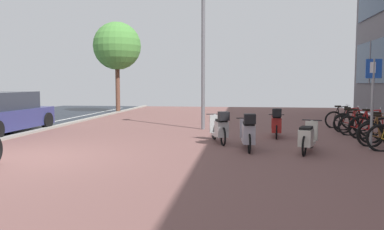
{
  "coord_description": "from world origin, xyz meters",
  "views": [
    {
      "loc": [
        4.91,
        -8.08,
        1.74
      ],
      "look_at": [
        3.64,
        1.52,
        0.93
      ],
      "focal_mm": 35.41,
      "sensor_mm": 36.0,
      "label": 1
    }
  ],
  "objects_px": {
    "bicycle_rack_03": "(372,128)",
    "bicycle_rack_07": "(342,120)",
    "bicycle_rack_05": "(352,124)",
    "parking_sign": "(373,94)",
    "bicycle_rack_06": "(352,122)",
    "bicycle_rack_01": "(383,135)",
    "scooter_near": "(277,124)",
    "scooter_far": "(248,133)",
    "bicycle_rack_04": "(359,126)",
    "scooter_mid": "(220,128)",
    "street_tree": "(117,46)",
    "parked_car_near": "(1,114)",
    "bicycle_rack_02": "(383,131)",
    "scooter_extra": "(307,138)",
    "lamp_post": "(203,47)"
  },
  "relations": [
    {
      "from": "bicycle_rack_03",
      "to": "bicycle_rack_07",
      "type": "relative_size",
      "value": 1.04
    },
    {
      "from": "bicycle_rack_05",
      "to": "parking_sign",
      "type": "xyz_separation_m",
      "value": [
        -0.45,
        -3.36,
        1.15
      ]
    },
    {
      "from": "bicycle_rack_06",
      "to": "bicycle_rack_01",
      "type": "bearing_deg",
      "value": -93.39
    },
    {
      "from": "scooter_near",
      "to": "scooter_far",
      "type": "relative_size",
      "value": 0.88
    },
    {
      "from": "bicycle_rack_04",
      "to": "bicycle_rack_07",
      "type": "height_order",
      "value": "bicycle_rack_04"
    },
    {
      "from": "bicycle_rack_04",
      "to": "scooter_mid",
      "type": "height_order",
      "value": "scooter_mid"
    },
    {
      "from": "bicycle_rack_06",
      "to": "street_tree",
      "type": "distance_m",
      "value": 13.96
    },
    {
      "from": "parking_sign",
      "to": "parked_car_near",
      "type": "bearing_deg",
      "value": 171.77
    },
    {
      "from": "bicycle_rack_05",
      "to": "bicycle_rack_01",
      "type": "bearing_deg",
      "value": -90.62
    },
    {
      "from": "bicycle_rack_02",
      "to": "scooter_far",
      "type": "height_order",
      "value": "scooter_far"
    },
    {
      "from": "bicycle_rack_04",
      "to": "scooter_near",
      "type": "relative_size",
      "value": 0.8
    },
    {
      "from": "bicycle_rack_06",
      "to": "scooter_far",
      "type": "xyz_separation_m",
      "value": [
        -3.87,
        -4.69,
        0.12
      ]
    },
    {
      "from": "scooter_far",
      "to": "parking_sign",
      "type": "xyz_separation_m",
      "value": [
        3.23,
        0.58,
        1.02
      ]
    },
    {
      "from": "bicycle_rack_05",
      "to": "scooter_far",
      "type": "xyz_separation_m",
      "value": [
        -3.68,
        -3.93,
        0.13
      ]
    },
    {
      "from": "scooter_near",
      "to": "scooter_far",
      "type": "bearing_deg",
      "value": -110.77
    },
    {
      "from": "bicycle_rack_04",
      "to": "bicycle_rack_01",
      "type": "bearing_deg",
      "value": -91.0
    },
    {
      "from": "street_tree",
      "to": "bicycle_rack_03",
      "type": "bearing_deg",
      "value": -39.87
    },
    {
      "from": "bicycle_rack_04",
      "to": "scooter_extra",
      "type": "height_order",
      "value": "bicycle_rack_04"
    },
    {
      "from": "bicycle_rack_02",
      "to": "bicycle_rack_04",
      "type": "xyz_separation_m",
      "value": [
        -0.22,
        1.5,
        -0.0
      ]
    },
    {
      "from": "bicycle_rack_04",
      "to": "bicycle_rack_07",
      "type": "relative_size",
      "value": 1.0
    },
    {
      "from": "bicycle_rack_01",
      "to": "bicycle_rack_05",
      "type": "relative_size",
      "value": 1.04
    },
    {
      "from": "bicycle_rack_03",
      "to": "scooter_near",
      "type": "bearing_deg",
      "value": 178.84
    },
    {
      "from": "bicycle_rack_01",
      "to": "street_tree",
      "type": "xyz_separation_m",
      "value": [
        -11.16,
        10.99,
        3.58
      ]
    },
    {
      "from": "bicycle_rack_01",
      "to": "scooter_mid",
      "type": "distance_m",
      "value": 4.44
    },
    {
      "from": "scooter_mid",
      "to": "parked_car_near",
      "type": "xyz_separation_m",
      "value": [
        -7.71,
        1.22,
        0.24
      ]
    },
    {
      "from": "bicycle_rack_07",
      "to": "scooter_mid",
      "type": "relative_size",
      "value": 0.77
    },
    {
      "from": "bicycle_rack_05",
      "to": "street_tree",
      "type": "xyz_separation_m",
      "value": [
        -11.19,
        7.99,
        3.6
      ]
    },
    {
      "from": "scooter_near",
      "to": "scooter_far",
      "type": "height_order",
      "value": "scooter_far"
    },
    {
      "from": "bicycle_rack_06",
      "to": "bicycle_rack_07",
      "type": "distance_m",
      "value": 0.77
    },
    {
      "from": "scooter_far",
      "to": "bicycle_rack_02",
      "type": "bearing_deg",
      "value": 23.3
    },
    {
      "from": "bicycle_rack_05",
      "to": "street_tree",
      "type": "bearing_deg",
      "value": 144.49
    },
    {
      "from": "parking_sign",
      "to": "bicycle_rack_05",
      "type": "bearing_deg",
      "value": 82.3
    },
    {
      "from": "bicycle_rack_04",
      "to": "lamp_post",
      "type": "relative_size",
      "value": 0.23
    },
    {
      "from": "scooter_mid",
      "to": "bicycle_rack_02",
      "type": "bearing_deg",
      "value": 7.61
    },
    {
      "from": "bicycle_rack_03",
      "to": "bicycle_rack_02",
      "type": "bearing_deg",
      "value": -85.69
    },
    {
      "from": "scooter_extra",
      "to": "scooter_near",
      "type": "bearing_deg",
      "value": 101.42
    },
    {
      "from": "bicycle_rack_01",
      "to": "bicycle_rack_04",
      "type": "bearing_deg",
      "value": 89.0
    },
    {
      "from": "scooter_near",
      "to": "scooter_extra",
      "type": "bearing_deg",
      "value": -78.58
    },
    {
      "from": "bicycle_rack_02",
      "to": "scooter_near",
      "type": "relative_size",
      "value": 0.84
    },
    {
      "from": "bicycle_rack_06",
      "to": "lamp_post",
      "type": "relative_size",
      "value": 0.23
    },
    {
      "from": "bicycle_rack_06",
      "to": "street_tree",
      "type": "height_order",
      "value": "street_tree"
    },
    {
      "from": "scooter_mid",
      "to": "parking_sign",
      "type": "bearing_deg",
      "value": -6.74
    },
    {
      "from": "street_tree",
      "to": "bicycle_rack_02",
      "type": "bearing_deg",
      "value": -41.89
    },
    {
      "from": "parking_sign",
      "to": "lamp_post",
      "type": "xyz_separation_m",
      "value": [
        -4.85,
        3.79,
        1.61
      ]
    },
    {
      "from": "scooter_near",
      "to": "parking_sign",
      "type": "height_order",
      "value": "parking_sign"
    },
    {
      "from": "bicycle_rack_06",
      "to": "parked_car_near",
      "type": "height_order",
      "value": "parked_car_near"
    },
    {
      "from": "bicycle_rack_01",
      "to": "parking_sign",
      "type": "xyz_separation_m",
      "value": [
        -0.42,
        -0.35,
        1.13
      ]
    },
    {
      "from": "bicycle_rack_05",
      "to": "parked_car_near",
      "type": "relative_size",
      "value": 0.31
    },
    {
      "from": "bicycle_rack_02",
      "to": "bicycle_rack_03",
      "type": "height_order",
      "value": "bicycle_rack_03"
    },
    {
      "from": "bicycle_rack_07",
      "to": "bicycle_rack_04",
      "type": "bearing_deg",
      "value": -90.4
    }
  ]
}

